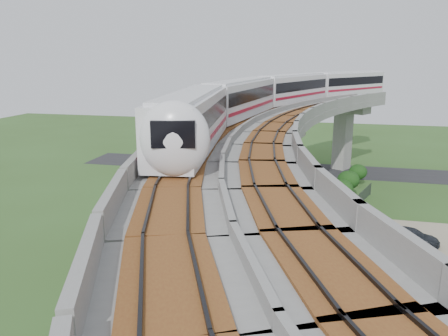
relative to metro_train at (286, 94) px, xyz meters
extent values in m
plane|color=#335221|center=(-2.10, -14.36, -12.31)|extent=(160.00, 160.00, 0.00)
cube|color=gray|center=(11.90, -16.36, -12.29)|extent=(18.00, 26.00, 0.04)
cube|color=#232326|center=(-2.10, 15.64, -12.29)|extent=(60.00, 8.00, 0.03)
cube|color=#99968E|center=(7.02, 17.44, -8.11)|extent=(2.86, 2.93, 8.40)
cube|color=#99968E|center=(7.02, 17.44, -3.31)|extent=(7.21, 5.74, 1.20)
cube|color=#99968E|center=(-1.19, -3.94, -8.11)|extent=(2.35, 2.51, 8.40)
cube|color=#99968E|center=(-1.19, -3.94, -3.31)|extent=(7.31, 3.58, 1.20)
cube|color=#99968E|center=(-1.19, -24.77, -8.11)|extent=(2.35, 2.51, 8.40)
cube|color=#99968E|center=(-1.19, -24.77, -3.31)|extent=(7.31, 3.58, 1.20)
cube|color=gray|center=(4.09, 12.18, -2.31)|extent=(16.42, 20.91, 0.80)
cube|color=gray|center=(0.23, 14.08, -1.41)|extent=(8.66, 17.08, 1.00)
cube|color=gray|center=(7.94, 10.28, -1.41)|extent=(8.66, 17.08, 1.00)
cube|color=brown|center=(2.11, 13.15, -1.85)|extent=(10.68, 18.08, 0.12)
cube|color=black|center=(2.11, 13.15, -1.73)|extent=(9.69, 17.59, 0.12)
cube|color=brown|center=(6.06, 11.21, -1.85)|extent=(10.68, 18.08, 0.12)
cube|color=black|center=(6.06, 11.21, -1.73)|extent=(9.69, 17.59, 0.12)
cube|color=gray|center=(-1.40, -5.23, -2.31)|extent=(11.77, 20.03, 0.80)
cube|color=gray|center=(-5.65, -4.57, -1.41)|extent=(3.22, 18.71, 1.00)
cube|color=gray|center=(2.85, -5.88, -1.41)|extent=(3.22, 18.71, 1.00)
cube|color=brown|center=(-3.58, -4.89, -1.85)|extent=(5.44, 19.05, 0.12)
cube|color=black|center=(-3.58, -4.89, -1.73)|extent=(4.35, 18.88, 0.12)
cube|color=brown|center=(0.77, -5.56, -1.85)|extent=(5.44, 19.05, 0.12)
cube|color=black|center=(0.77, -5.56, -1.73)|extent=(4.35, 18.88, 0.12)
cube|color=gray|center=(-1.40, -23.48, -2.31)|extent=(11.77, 20.03, 0.80)
cube|color=gray|center=(-5.65, -24.14, -1.41)|extent=(3.22, 18.71, 1.00)
cube|color=gray|center=(2.85, -22.83, -1.41)|extent=(3.22, 18.71, 1.00)
cube|color=brown|center=(-3.58, -23.82, -1.85)|extent=(5.44, 19.05, 0.12)
cube|color=black|center=(-3.58, -23.82, -1.73)|extent=(4.35, 18.88, 0.12)
cube|color=brown|center=(0.77, -23.15, -1.85)|extent=(5.44, 19.05, 0.12)
cube|color=black|center=(0.77, -23.15, -1.73)|extent=(4.35, 18.88, 0.12)
cube|color=silver|center=(-3.85, -21.80, -0.07)|extent=(4.48, 15.22, 3.20)
cube|color=silver|center=(-3.85, -21.80, 1.63)|extent=(3.85, 14.41, 0.22)
cube|color=black|center=(-3.85, -21.80, 0.38)|extent=(4.46, 14.63, 1.15)
cube|color=#A51028|center=(-3.85, -21.80, -0.82)|extent=(4.46, 14.63, 0.30)
cube|color=black|center=(-3.85, -21.80, -1.53)|extent=(3.41, 12.89, 0.28)
cube|color=silver|center=(-3.77, -6.24, -0.07)|extent=(4.63, 15.22, 3.20)
cube|color=silver|center=(-3.77, -6.24, 1.63)|extent=(4.00, 14.41, 0.22)
cube|color=black|center=(-3.77, -6.24, 0.38)|extent=(4.61, 14.64, 1.15)
cube|color=#A51028|center=(-3.77, -6.24, -0.82)|extent=(4.61, 14.64, 0.30)
cube|color=black|center=(-3.77, -6.24, -1.53)|extent=(3.55, 12.89, 0.28)
cube|color=silver|center=(0.17, 8.81, -0.07)|extent=(8.09, 14.93, 3.20)
cube|color=silver|center=(0.17, 8.81, 1.63)|extent=(7.31, 14.03, 0.22)
cube|color=black|center=(0.17, 8.81, 0.38)|extent=(7.92, 14.39, 1.15)
cube|color=#A51028|center=(0.17, 8.81, -0.82)|extent=(7.92, 14.39, 0.30)
cube|color=black|center=(0.17, 8.81, -1.53)|extent=(6.51, 12.54, 0.28)
cube|color=silver|center=(7.73, 22.41, -0.07)|extent=(11.04, 13.69, 3.20)
cube|color=silver|center=(7.73, 22.41, 1.63)|extent=(10.17, 12.77, 0.22)
cube|color=black|center=(7.73, 22.41, 0.38)|extent=(10.74, 13.25, 1.15)
cube|color=#A51028|center=(7.73, 22.41, -0.82)|extent=(10.74, 13.25, 0.30)
cube|color=black|center=(7.73, 22.41, -1.53)|extent=(9.07, 11.41, 0.28)
ellipsoid|color=silver|center=(-2.57, -28.94, 0.08)|extent=(3.66, 2.55, 3.64)
cylinder|color=#2D382D|center=(10.15, 4.94, -11.56)|extent=(0.08, 0.08, 1.50)
cube|color=#2D382D|center=(9.28, 2.62, -11.56)|extent=(1.69, 4.77, 1.40)
cylinder|color=#2D382D|center=(8.52, 0.27, -11.56)|extent=(0.08, 0.08, 1.50)
cube|color=#2D382D|center=(7.88, -2.12, -11.56)|extent=(1.23, 4.91, 1.40)
cylinder|color=#2D382D|center=(7.35, -4.53, -11.56)|extent=(0.08, 0.08, 1.50)
cube|color=#2D382D|center=(6.93, -6.97, -11.56)|extent=(0.75, 4.99, 1.40)
cylinder|color=#2D382D|center=(6.64, -9.42, -11.56)|extent=(0.08, 0.08, 1.50)
cube|color=#2D382D|center=(6.46, -11.88, -11.56)|extent=(0.27, 5.04, 1.40)
cylinder|color=#2D382D|center=(6.40, -14.36, -11.56)|extent=(0.08, 0.08, 1.50)
cube|color=#2D382D|center=(6.46, -16.83, -11.56)|extent=(0.27, 5.04, 1.40)
cylinder|color=#2D382D|center=(6.64, -19.29, -11.56)|extent=(0.08, 0.08, 1.50)
cube|color=#2D382D|center=(6.93, -21.75, -11.56)|extent=(0.75, 4.99, 1.40)
cylinder|color=#2D382D|center=(7.35, -24.18, -11.56)|extent=(0.08, 0.08, 1.50)
cylinder|color=#382314|center=(8.81, 8.43, -11.70)|extent=(0.18, 0.18, 1.21)
ellipsoid|color=#153812|center=(8.81, 8.43, -10.41)|extent=(2.29, 2.29, 1.95)
cylinder|color=#382314|center=(7.33, 2.37, -11.48)|extent=(0.18, 0.18, 1.65)
ellipsoid|color=#153812|center=(7.33, 2.37, -9.90)|extent=(2.51, 2.51, 2.13)
cylinder|color=#382314|center=(6.44, -1.72, -11.46)|extent=(0.18, 0.18, 1.69)
ellipsoid|color=#153812|center=(6.44, -1.72, -9.88)|extent=(2.46, 2.46, 2.09)
cylinder|color=#382314|center=(5.56, -6.60, -11.84)|extent=(0.18, 0.18, 0.93)
ellipsoid|color=#153812|center=(5.56, -6.60, -10.74)|extent=(2.13, 2.13, 1.81)
cylinder|color=#382314|center=(4.51, -13.14, -11.85)|extent=(0.18, 0.18, 0.91)
ellipsoid|color=#153812|center=(4.51, -13.14, -10.47)|extent=(3.10, 3.10, 2.64)
cylinder|color=#382314|center=(4.46, -19.12, -11.73)|extent=(0.18, 0.18, 1.16)
ellipsoid|color=#153812|center=(4.46, -19.12, -10.28)|extent=(2.89, 2.89, 2.46)
cylinder|color=#382314|center=(5.98, -23.72, -11.81)|extent=(0.18, 0.18, 0.99)
ellipsoid|color=#153812|center=(5.98, -23.72, -10.69)|extent=(2.10, 2.10, 1.78)
imported|color=silver|center=(9.15, -21.93, -11.68)|extent=(1.95, 3.64, 1.18)
imported|color=black|center=(12.40, -9.15, -11.60)|extent=(4.91, 3.06, 1.33)
camera|label=1|loc=(4.19, -48.02, 3.78)|focal=35.00mm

